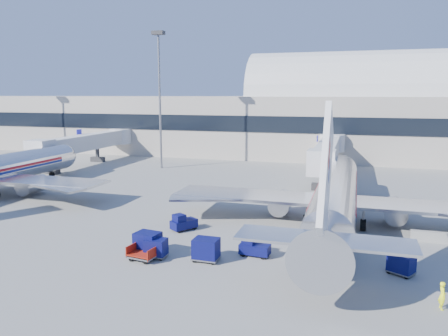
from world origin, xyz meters
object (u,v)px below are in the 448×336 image
(tug_right, at_px, (329,255))
(cart_solo_near, at_px, (305,266))
(tug_left, at_px, (183,223))
(jetbridge_mid, at_px, (90,142))
(cart_solo_far, at_px, (401,263))
(mast_west, at_px, (159,80))
(barrier_near, at_px, (429,237))
(airliner_main, at_px, (336,196))
(jetbridge_near, at_px, (328,151))
(cart_train_c, at_px, (148,243))
(cart_train_b, at_px, (156,248))
(ramp_worker, at_px, (442,296))
(cart_train_a, at_px, (206,249))
(cart_open_red, at_px, (143,255))
(tug_lead, at_px, (254,247))

(tug_right, height_order, cart_solo_near, cart_solo_near)
(tug_left, bearing_deg, jetbridge_mid, 78.01)
(cart_solo_far, bearing_deg, tug_right, -155.53)
(mast_west, bearing_deg, barrier_near, -36.38)
(airliner_main, distance_m, jetbridge_near, 26.43)
(tug_left, relative_size, cart_train_c, 1.21)
(cart_train_b, bearing_deg, ramp_worker, -8.44)
(airliner_main, relative_size, jetbridge_near, 1.35)
(tug_left, bearing_deg, ramp_worker, -81.70)
(airliner_main, xyz_separation_m, cart_train_b, (-12.74, -12.59, -2.14))
(ramp_worker, bearing_deg, jetbridge_mid, 43.33)
(barrier_near, bearing_deg, cart_solo_near, -131.58)
(cart_solo_near, bearing_deg, jetbridge_mid, 152.66)
(jetbridge_mid, xyz_separation_m, cart_train_b, (31.66, -38.90, -3.14))
(cart_train_a, height_order, ramp_worker, cart_train_a)
(cart_solo_near, height_order, cart_open_red, cart_solo_near)
(mast_west, relative_size, tug_left, 8.51)
(tug_right, distance_m, ramp_worker, 8.53)
(airliner_main, height_order, cart_solo_far, airliner_main)
(jetbridge_mid, height_order, tug_right, jetbridge_mid)
(tug_left, bearing_deg, tug_right, -74.43)
(cart_solo_near, bearing_deg, cart_train_a, -171.82)
(cart_train_c, bearing_deg, jetbridge_mid, 137.07)
(jetbridge_mid, relative_size, cart_solo_near, 13.22)
(mast_west, relative_size, tug_right, 9.34)
(cart_solo_far, bearing_deg, cart_train_c, -144.94)
(tug_left, xyz_separation_m, cart_solo_far, (18.41, -4.93, 0.10))
(mast_west, bearing_deg, ramp_worker, -47.85)
(cart_train_a, xyz_separation_m, cart_solo_near, (7.49, -0.90, -0.08))
(cart_solo_near, bearing_deg, tug_lead, 160.17)
(cart_solo_near, xyz_separation_m, cart_solo_far, (6.38, 2.51, -0.03))
(airliner_main, xyz_separation_m, cart_train_c, (-13.67, -12.11, -1.99))
(cart_train_a, bearing_deg, ramp_worker, -10.57)
(mast_west, distance_m, tug_left, 37.96)
(jetbridge_near, relative_size, cart_train_c, 12.55)
(barrier_near, height_order, cart_solo_near, cart_solo_near)
(airliner_main, relative_size, jetbridge_mid, 1.35)
(cart_solo_near, bearing_deg, ramp_worker, 0.02)
(tug_left, bearing_deg, jetbridge_near, 14.80)
(cart_train_c, bearing_deg, cart_train_b, -18.96)
(tug_left, relative_size, ramp_worker, 1.58)
(cart_open_red, distance_m, ramp_worker, 20.39)
(jetbridge_mid, relative_size, cart_train_b, 16.19)
(cart_train_a, bearing_deg, cart_solo_far, 7.25)
(cart_train_c, bearing_deg, ramp_worker, -0.19)
(tug_left, distance_m, cart_solo_far, 19.06)
(jetbridge_near, xyz_separation_m, tug_right, (2.50, -36.32, -3.27))
(cart_train_b, xyz_separation_m, ramp_worker, (19.60, -2.63, 0.05))
(jetbridge_near, height_order, cart_train_b, jetbridge_near)
(jetbridge_mid, bearing_deg, tug_right, -39.22)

